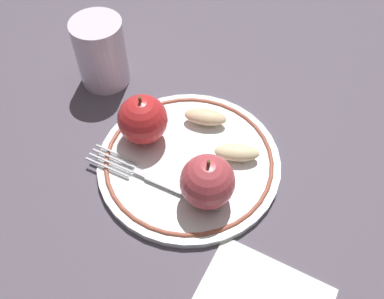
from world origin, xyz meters
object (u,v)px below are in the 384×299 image
at_px(plate, 192,161).
at_px(drinking_glass, 104,53).
at_px(apple_red_whole, 211,182).
at_px(apple_second_whole, 146,120).
at_px(apple_slice_back, 210,117).
at_px(apple_slice_front, 240,152).
at_px(fork, 160,180).

height_order(plate, drinking_glass, drinking_glass).
distance_m(apple_red_whole, apple_second_whole, 0.13).
height_order(plate, apple_slice_back, apple_slice_back).
height_order(apple_slice_front, apple_slice_back, same).
distance_m(apple_red_whole, fork, 0.07).
relative_size(plate, drinking_glass, 2.32).
xyz_separation_m(apple_red_whole, drinking_glass, (0.21, 0.16, 0.01)).
height_order(fork, drinking_glass, drinking_glass).
height_order(apple_red_whole, drinking_glass, drinking_glass).
distance_m(plate, apple_second_whole, 0.08).
bearing_deg(apple_slice_front, apple_slice_back, 126.42).
height_order(plate, apple_red_whole, apple_red_whole).
height_order(apple_slice_back, drinking_glass, drinking_glass).
height_order(apple_red_whole, apple_slice_front, apple_red_whole).
relative_size(plate, apple_slice_front, 4.10).
height_order(apple_second_whole, fork, apple_second_whole).
distance_m(plate, apple_red_whole, 0.07).
xyz_separation_m(apple_red_whole, apple_slice_back, (0.12, 0.00, -0.02)).
bearing_deg(apple_slice_back, apple_second_whole, -152.62).
xyz_separation_m(plate, apple_slice_back, (0.07, -0.02, 0.02)).
bearing_deg(fork, apple_red_whole, -173.77).
distance_m(apple_slice_back, fork, 0.12).
bearing_deg(drinking_glass, apple_red_whole, -142.88).
xyz_separation_m(apple_second_whole, apple_slice_front, (-0.03, -0.12, -0.02)).
relative_size(plate, apple_second_whole, 3.25).
bearing_deg(fork, apple_slice_front, -133.63).
relative_size(apple_slice_back, fork, 0.33).
bearing_deg(plate, apple_red_whole, -156.11).
xyz_separation_m(fork, drinking_glass, (0.19, 0.10, 0.04)).
bearing_deg(apple_slice_front, plate, -172.03).
bearing_deg(apple_slice_front, drinking_glass, 145.01).
distance_m(apple_red_whole, drinking_glass, 0.27).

